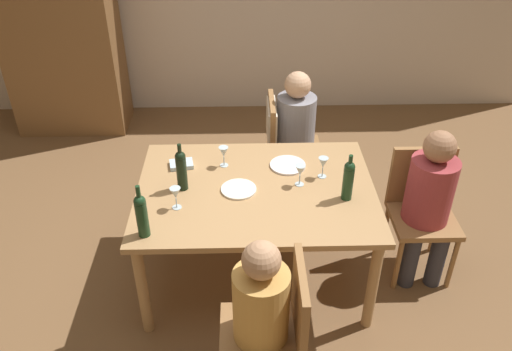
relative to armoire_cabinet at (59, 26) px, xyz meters
name	(u,v)px	position (x,y,z in m)	size (l,w,h in m)	color
ground_plane	(256,271)	(1.88, -2.33, -1.10)	(10.00, 10.00, 0.00)	brown
armoire_cabinet	(59,26)	(0.00, 0.00, 0.00)	(1.18, 0.62, 2.18)	brown
dining_table	(256,198)	(1.88, -2.33, -0.43)	(1.57, 1.16, 0.75)	#A87F51
chair_near	(277,326)	(1.97, -3.29, -0.56)	(0.44, 0.44, 0.92)	olive
chair_right_end	(421,204)	(3.05, -2.24, -0.56)	(0.44, 0.44, 0.92)	olive
chair_far_right	(280,136)	(2.11, -1.37, -0.50)	(0.46, 0.44, 0.92)	olive
person_woman_host	(256,312)	(1.86, -3.29, -0.46)	(0.34, 0.29, 1.11)	#33333D
person_man_bearded	(430,198)	(3.05, -2.36, -0.43)	(0.32, 0.36, 1.15)	#33333D
person_man_guest	(299,128)	(2.26, -1.37, -0.43)	(0.36, 0.32, 1.16)	#33333D
wine_bottle_tall_green	(142,214)	(1.22, -2.78, -0.20)	(0.07, 0.07, 0.35)	#19381E
wine_bottle_dark_red	(181,169)	(1.40, -2.32, -0.20)	(0.07, 0.07, 0.33)	black
wine_bottle_short_olive	(348,179)	(2.46, -2.46, -0.20)	(0.07, 0.07, 0.32)	#19381E
wine_glass_near_left	(323,163)	(2.34, -2.21, -0.24)	(0.07, 0.07, 0.15)	silver
wine_glass_centre	(224,153)	(1.67, -2.05, -0.24)	(0.07, 0.07, 0.15)	silver
wine_glass_near_right	(300,171)	(2.17, -2.30, -0.24)	(0.07, 0.07, 0.15)	silver
wine_glass_far	(176,194)	(1.38, -2.53, -0.24)	(0.07, 0.07, 0.15)	silver
dinner_plate_host	(288,165)	(2.11, -2.07, -0.34)	(0.25, 0.25, 0.01)	white
dinner_plate_guest_left	(239,189)	(1.77, -2.35, -0.34)	(0.23, 0.23, 0.01)	white
folded_napkin	(181,164)	(1.37, -2.05, -0.33)	(0.16, 0.12, 0.03)	#ADC6D6
handbag	(333,183)	(2.59, -1.37, -0.99)	(0.28, 0.12, 0.22)	brown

